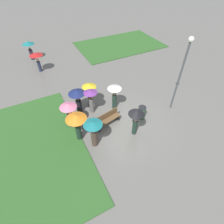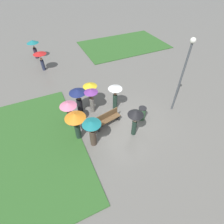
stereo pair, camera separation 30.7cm
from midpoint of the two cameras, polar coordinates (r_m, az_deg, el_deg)
name	(u,v)px [view 2 (the right image)]	position (r m, az deg, el deg)	size (l,w,h in m)	color
ground_plane	(128,124)	(11.58, 6.05, -3.78)	(90.00, 90.00, 0.00)	#66635E
lawn_patch_near	(20,153)	(11.28, -27.25, -11.75)	(6.93, 9.38, 0.06)	#2D5B26
lawn_patch_far	(124,45)	(22.37, 4.24, 21.04)	(9.73, 6.30, 0.06)	#2D5B26
park_bench	(107,119)	(11.18, -0.83, -2.17)	(1.86, 0.79, 0.90)	brown
lamp_post	(184,69)	(11.58, 23.17, 12.73)	(0.32, 0.32, 5.04)	#474C51
trash_bin	(142,113)	(11.72, 10.48, -0.43)	(0.52, 0.52, 0.94)	#335638
crowd_person_white	(115,93)	(11.82, 1.79, 6.14)	(0.95, 0.95, 1.88)	#1E3328
crowd_person_purple	(91,97)	(11.61, -5.98, 4.97)	(0.91, 0.91, 1.86)	slate
crowd_person_orange	(76,120)	(9.81, -10.87, -2.61)	(1.17, 1.17, 1.97)	#1E3328
crowd_person_black	(135,117)	(10.02, 8.51, -1.72)	(0.93, 0.93, 1.90)	#1E3328
crowd_person_navy	(78,96)	(11.74, -10.25, 5.21)	(1.13, 1.13, 1.83)	black
crowd_person_yellow	(90,91)	(12.18, -6.33, 6.95)	(0.96, 0.96, 1.86)	slate
crowd_person_teal	(92,130)	(9.56, -5.55, -5.75)	(1.03, 1.03, 1.87)	#47382D
crowd_person_pink	(69,110)	(10.81, -13.02, 0.61)	(1.03, 1.03, 1.86)	#2D2333
lone_walker_far_path	(40,56)	(17.60, -21.86, 16.51)	(1.17, 1.17, 1.76)	#282D47
lone_walker_mid_plaza	(33,45)	(20.24, -23.90, 19.43)	(1.16, 1.16, 1.84)	#2D2333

